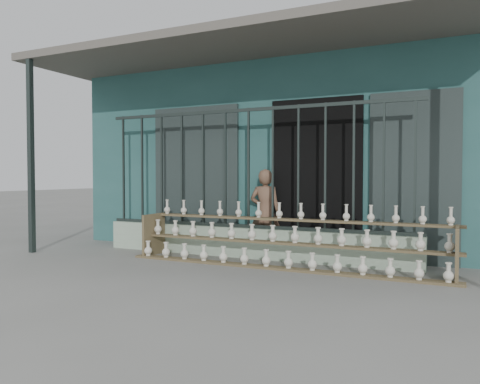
% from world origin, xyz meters
% --- Properties ---
extents(ground, '(60.00, 60.00, 0.00)m').
position_xyz_m(ground, '(0.00, 0.00, 0.00)').
color(ground, slate).
extents(workshop_building, '(7.40, 6.60, 3.21)m').
position_xyz_m(workshop_building, '(0.00, 4.23, 1.62)').
color(workshop_building, '#295856').
rests_on(workshop_building, ground).
extents(parapet_wall, '(5.00, 0.20, 0.45)m').
position_xyz_m(parapet_wall, '(0.00, 1.30, 0.23)').
color(parapet_wall, '#A5BEA3').
rests_on(parapet_wall, ground).
extents(security_fence, '(5.00, 0.04, 1.80)m').
position_xyz_m(security_fence, '(-0.00, 1.30, 1.35)').
color(security_fence, '#283330').
rests_on(security_fence, parapet_wall).
extents(shelf_rack, '(4.50, 0.68, 0.85)m').
position_xyz_m(shelf_rack, '(0.71, 0.88, 0.36)').
color(shelf_rack, brown).
rests_on(shelf_rack, ground).
extents(elderly_woman, '(0.52, 0.36, 1.34)m').
position_xyz_m(elderly_woman, '(0.13, 1.64, 0.67)').
color(elderly_woman, brown).
rests_on(elderly_woman, ground).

